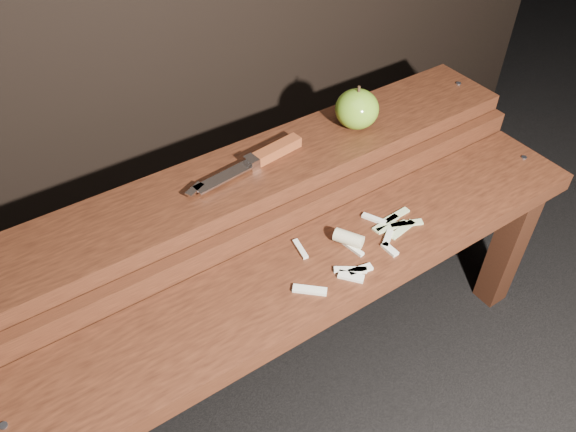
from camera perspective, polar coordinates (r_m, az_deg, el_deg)
ground at (r=1.39m, az=1.43°, el=-15.08°), size 60.00×60.00×0.00m
bench_front_tier at (r=1.07m, az=3.64°, el=-7.46°), size 1.20×0.20×0.42m
bench_rear_tier at (r=1.16m, az=-2.91°, el=1.68°), size 1.20×0.21×0.50m
apple at (r=1.20m, az=7.02°, el=10.74°), size 0.09×0.09×0.10m
knife at (r=1.11m, az=-2.49°, el=6.05°), size 0.27×0.06×0.02m
apple_scraps at (r=1.06m, az=7.27°, el=-2.75°), size 0.31×0.15×0.03m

